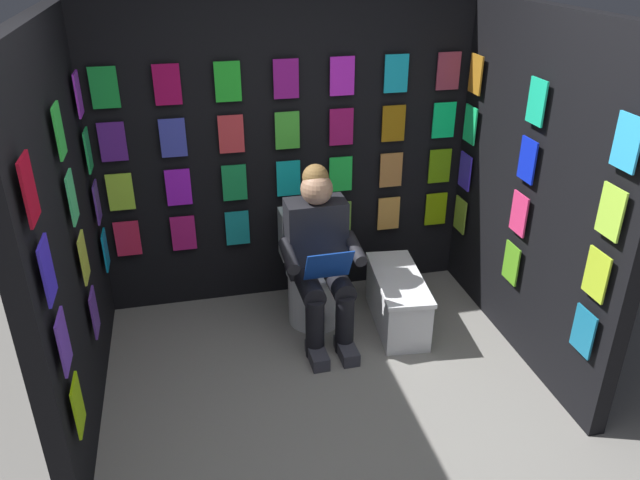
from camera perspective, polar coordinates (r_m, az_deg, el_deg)
ground_plane at (r=3.39m, az=3.63°, el=-21.20°), size 30.00×30.00×0.00m
display_wall_back at (r=4.45m, az=-3.17°, el=7.76°), size 2.75×0.14×2.16m
display_wall_left at (r=4.03m, az=19.24°, el=4.22°), size 0.14×1.93×2.16m
display_wall_right at (r=3.51m, az=-22.71°, el=0.34°), size 0.14×1.93×2.16m
toilet at (r=4.39m, az=-0.71°, el=-3.25°), size 0.41×0.56×0.77m
person_reading at (r=4.07m, az=0.01°, el=-1.45°), size 0.53×0.69×1.19m
comic_longbox_near at (r=4.38m, az=7.17°, el=-5.55°), size 0.40×0.80×0.39m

